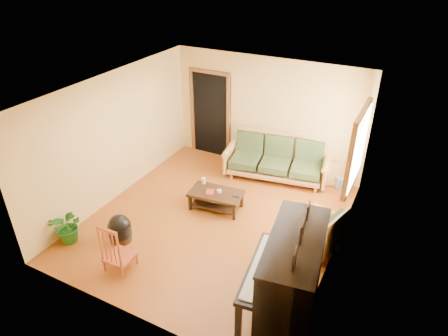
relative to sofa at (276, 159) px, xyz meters
The scene contains 16 objects.
floor 2.16m from the sofa, 102.58° to the right, with size 5.00×5.00×0.00m, color #69310D.
doorway 2.03m from the sofa, 167.27° to the left, with size 1.08×0.16×2.05m, color black.
window 2.16m from the sofa, 23.14° to the right, with size 0.12×1.36×1.46m, color white.
sofa is the anchor object (origin of this frame).
coffee_table 1.80m from the sofa, 110.74° to the right, with size 1.05×0.57×0.38m, color black.
armchair 2.44m from the sofa, 52.89° to the right, with size 0.84×0.88×0.88m, color #A7713D.
piano 3.89m from the sofa, 66.34° to the right, with size 0.96×1.62×1.43m, color black.
footstool 3.73m from the sofa, 116.96° to the right, with size 0.41×0.41×0.39m, color black.
red_chair 4.06m from the sofa, 107.55° to the right, with size 0.43×0.47×0.92m, color maroon.
leaning_frame 1.33m from the sofa, 12.74° to the left, with size 0.44×0.10×0.58m, color #BF873F.
ceramic_crock 1.47m from the sofa, 10.54° to the left, with size 0.20×0.20×0.25m, color #374EA7.
potted_plant 4.49m from the sofa, 123.36° to the right, with size 0.58×0.50×0.64m, color #205F1B.
book 1.93m from the sofa, 114.68° to the right, with size 0.15×0.21×0.02m, color #A81F16.
candle 1.80m from the sofa, 124.26° to the right, with size 0.08×0.08×0.13m, color white.
glass_jar 1.74m from the sofa, 108.91° to the right, with size 0.09×0.09×0.06m, color silver.
remote 1.65m from the sofa, 97.55° to the right, with size 0.14×0.04×0.01m, color black.
Camera 1 is at (3.00, -5.42, 4.70)m, focal length 32.00 mm.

